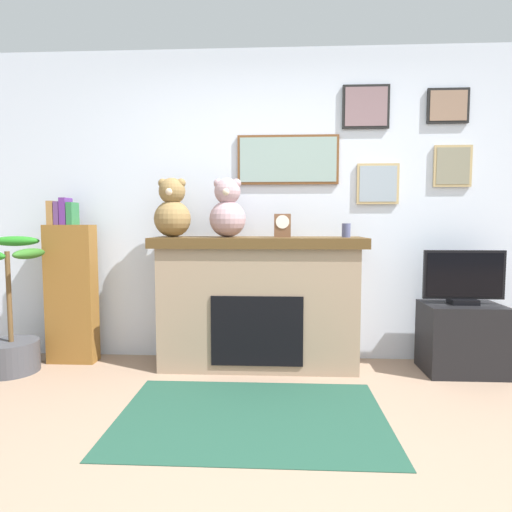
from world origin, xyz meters
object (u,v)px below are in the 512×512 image
object	(u,v)px
potted_plant	(12,337)
teddy_bear_grey	(228,211)
television	(464,278)
mantel_clock	(282,226)
tv_stand	(461,338)
candle_jar	(346,230)
bookshelf	(71,289)
fireplace	(258,301)
teddy_bear_cream	(172,211)

from	to	relation	value
potted_plant	teddy_bear_grey	distance (m)	1.94
television	mantel_clock	distance (m)	1.45
tv_stand	candle_jar	bearing A→B (deg)	176.54
tv_stand	candle_jar	distance (m)	1.22
bookshelf	teddy_bear_grey	bearing A→B (deg)	-2.04
potted_plant	fireplace	bearing A→B (deg)	7.06
fireplace	teddy_bear_grey	xyz separation A→B (m)	(-0.24, -0.02, 0.73)
television	teddy_bear_cream	size ratio (longest dim) A/B	1.30
fireplace	potted_plant	distance (m)	1.94
potted_plant	candle_jar	world-z (taller)	candle_jar
fireplace	teddy_bear_cream	distance (m)	1.00
mantel_clock	tv_stand	bearing A→B (deg)	-2.16
teddy_bear_grey	mantel_clock	bearing A→B (deg)	-0.11
tv_stand	television	bearing A→B (deg)	-90.00
bookshelf	teddy_bear_cream	distance (m)	1.08
mantel_clock	teddy_bear_cream	distance (m)	0.88
mantel_clock	teddy_bear_grey	xyz separation A→B (m)	(-0.43, 0.00, 0.12)
fireplace	tv_stand	world-z (taller)	fireplace
tv_stand	fireplace	bearing A→B (deg)	177.40
television	teddy_bear_cream	bearing A→B (deg)	178.61
bookshelf	television	bearing A→B (deg)	-1.85
mantel_clock	teddy_bear_cream	bearing A→B (deg)	179.95
bookshelf	television	size ratio (longest dim) A/B	2.25
teddy_bear_cream	teddy_bear_grey	distance (m)	0.44
tv_stand	teddy_bear_grey	bearing A→B (deg)	178.32
fireplace	candle_jar	xyz separation A→B (m)	(0.69, -0.02, 0.57)
candle_jar	teddy_bear_cream	world-z (taller)	teddy_bear_cream
fireplace	mantel_clock	bearing A→B (deg)	-5.86
potted_plant	television	distance (m)	3.52
television	candle_jar	bearing A→B (deg)	176.44
tv_stand	candle_jar	xyz separation A→B (m)	(-0.89, 0.05, 0.83)
potted_plant	tv_stand	bearing A→B (deg)	2.70
teddy_bear_cream	teddy_bear_grey	world-z (taller)	teddy_bear_cream
potted_plant	mantel_clock	bearing A→B (deg)	5.92
tv_stand	teddy_bear_grey	distance (m)	2.07
teddy_bear_cream	television	bearing A→B (deg)	-1.39
television	teddy_bear_grey	world-z (taller)	teddy_bear_grey
tv_stand	mantel_clock	size ratio (longest dim) A/B	3.15
bookshelf	teddy_bear_cream	world-z (taller)	teddy_bear_cream
tv_stand	mantel_clock	xyz separation A→B (m)	(-1.39, 0.05, 0.87)
fireplace	television	bearing A→B (deg)	-2.65
bookshelf	tv_stand	distance (m)	3.16
fireplace	teddy_bear_cream	bearing A→B (deg)	-178.47
potted_plant	teddy_bear_cream	size ratio (longest dim) A/B	2.25
fireplace	television	world-z (taller)	fireplace
tv_stand	television	world-z (taller)	television
bookshelf	candle_jar	xyz separation A→B (m)	(2.25, -0.05, 0.49)
bookshelf	teddy_bear_cream	bearing A→B (deg)	-3.07
television	mantel_clock	xyz separation A→B (m)	(-1.39, 0.05, 0.40)
fireplace	teddy_bear_grey	bearing A→B (deg)	-175.68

